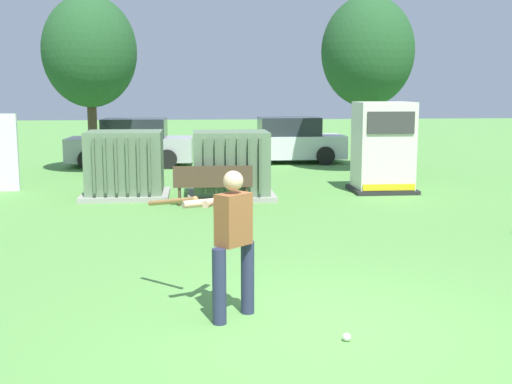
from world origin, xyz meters
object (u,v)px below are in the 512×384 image
(batter, at_px, (230,236))
(parked_car_leftmost, at_px, (132,144))
(transformer_mid_west, at_px, (231,166))
(parked_car_left_of_center, at_px, (286,142))
(sports_ball, at_px, (347,337))
(park_bench, at_px, (213,182))
(generator_enclosure, at_px, (383,148))
(transformer_west, at_px, (125,165))

(batter, distance_m, parked_car_leftmost, 15.45)
(transformer_mid_west, bearing_deg, parked_car_left_of_center, 72.10)
(batter, height_order, sports_ball, batter)
(transformer_mid_west, distance_m, batter, 8.41)
(park_bench, height_order, parked_car_left_of_center, parked_car_left_of_center)
(transformer_mid_west, bearing_deg, park_bench, -115.90)
(generator_enclosure, bearing_deg, park_bench, -160.39)
(batter, bearing_deg, parked_car_leftmost, 99.36)
(transformer_mid_west, relative_size, batter, 1.21)
(transformer_mid_west, height_order, park_bench, transformer_mid_west)
(park_bench, bearing_deg, transformer_mid_west, 64.10)
(transformer_mid_west, distance_m, parked_car_left_of_center, 7.72)
(transformer_west, bearing_deg, sports_ball, -71.15)
(sports_ball, bearing_deg, transformer_mid_west, 94.37)
(generator_enclosure, height_order, batter, generator_enclosure)
(transformer_west, relative_size, generator_enclosure, 0.91)
(generator_enclosure, bearing_deg, transformer_mid_west, -171.18)
(sports_ball, xyz_separation_m, parked_car_leftmost, (-3.70, 16.10, 0.71))
(park_bench, xyz_separation_m, parked_car_leftmost, (-2.53, 7.81, 0.22))
(park_bench, height_order, batter, batter)
(sports_ball, bearing_deg, parked_car_left_of_center, 84.27)
(transformer_mid_west, bearing_deg, generator_enclosure, 8.82)
(generator_enclosure, distance_m, parked_car_left_of_center, 6.92)
(transformer_west, relative_size, park_bench, 1.16)
(parked_car_left_of_center, bearing_deg, park_bench, -108.87)
(transformer_west, distance_m, batter, 8.96)
(transformer_mid_west, xyz_separation_m, parked_car_leftmost, (-3.00, 6.85, -0.04))
(park_bench, relative_size, parked_car_left_of_center, 0.43)
(transformer_mid_west, xyz_separation_m, batter, (-0.49, -8.39, 0.19))
(park_bench, height_order, sports_ball, park_bench)
(parked_car_left_of_center, bearing_deg, sports_ball, -95.73)
(batter, height_order, parked_car_left_of_center, batter)
(park_bench, relative_size, batter, 1.04)
(batter, distance_m, sports_ball, 1.74)
(batter, height_order, parked_car_leftmost, batter)
(batter, xyz_separation_m, parked_car_left_of_center, (2.86, 15.74, -0.22))
(batter, bearing_deg, generator_enclosure, 63.80)
(sports_ball, distance_m, parked_car_leftmost, 16.54)
(generator_enclosure, relative_size, parked_car_left_of_center, 0.54)
(transformer_west, height_order, transformer_mid_west, same)
(sports_ball, relative_size, parked_car_left_of_center, 0.02)
(batter, bearing_deg, parked_car_left_of_center, 79.71)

